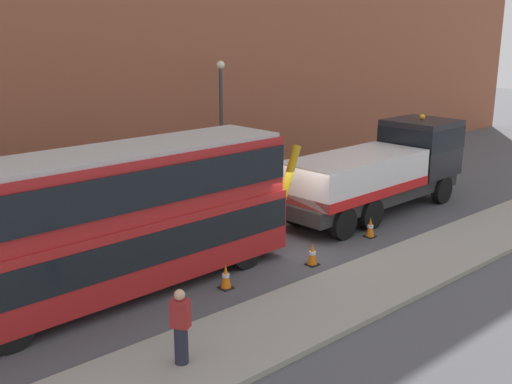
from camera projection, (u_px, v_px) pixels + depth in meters
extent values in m
plane|color=#4C4C51|center=(282.00, 244.00, 20.59)|extent=(120.00, 120.00, 0.00)
cube|color=gray|center=(382.00, 279.00, 17.55)|extent=(60.00, 2.80, 0.15)
cube|color=#935138|center=(138.00, 7.00, 24.74)|extent=(60.00, 1.20, 16.00)
cube|color=#2D2D2D|center=(374.00, 192.00, 23.87)|extent=(9.06, 2.49, 0.55)
cube|color=black|center=(420.00, 147.00, 25.63)|extent=(2.68, 2.68, 2.30)
cube|color=black|center=(421.00, 136.00, 25.51)|extent=(2.71, 2.71, 0.90)
cube|color=silver|center=(355.00, 174.00, 22.76)|extent=(6.18, 2.79, 1.40)
cube|color=red|center=(354.00, 187.00, 22.89)|extent=(6.18, 2.84, 0.36)
cylinder|color=#B79914|center=(287.00, 183.00, 20.21)|extent=(1.24, 0.32, 2.52)
sphere|color=orange|center=(422.00, 117.00, 25.29)|extent=(0.24, 0.24, 0.24)
cylinder|color=black|center=(397.00, 180.00, 26.91)|extent=(1.17, 0.38, 1.16)
cylinder|color=black|center=(442.00, 190.00, 25.36)|extent=(1.17, 0.38, 1.16)
cylinder|color=black|center=(324.00, 202.00, 23.59)|extent=(1.17, 0.38, 1.16)
cylinder|color=black|center=(371.00, 214.00, 22.04)|extent=(1.17, 0.38, 1.16)
cylinder|color=black|center=(296.00, 210.00, 22.53)|extent=(1.17, 0.38, 1.16)
cylinder|color=black|center=(343.00, 223.00, 20.98)|extent=(1.17, 0.38, 1.16)
cube|color=#AD1E1E|center=(113.00, 251.00, 16.39)|extent=(11.07, 2.84, 1.90)
cube|color=#AD1E1E|center=(109.00, 187.00, 15.92)|extent=(10.85, 2.73, 1.70)
cube|color=black|center=(112.00, 242.00, 16.32)|extent=(10.96, 2.89, 0.90)
cube|color=black|center=(108.00, 183.00, 15.89)|extent=(10.74, 2.88, 1.00)
cube|color=#B2B2B2|center=(106.00, 153.00, 15.68)|extent=(10.63, 2.63, 0.12)
cube|color=yellow|center=(259.00, 174.00, 19.73)|extent=(0.11, 1.50, 0.44)
cylinder|color=black|center=(201.00, 235.00, 19.94)|extent=(1.05, 0.33, 1.04)
cylinder|color=black|center=(245.00, 252.00, 18.42)|extent=(1.05, 0.33, 1.04)
cylinder|color=black|center=(11.00, 330.00, 13.64)|extent=(1.05, 0.33, 1.04)
cylinder|color=#232333|center=(181.00, 345.00, 12.90)|extent=(0.41, 0.41, 0.85)
cube|color=maroon|center=(180.00, 314.00, 12.70)|extent=(0.43, 0.48, 0.62)
sphere|color=tan|center=(180.00, 295.00, 12.59)|extent=(0.24, 0.24, 0.24)
cone|color=orange|center=(226.00, 277.00, 17.00)|extent=(0.32, 0.32, 0.72)
cylinder|color=white|center=(226.00, 275.00, 16.99)|extent=(0.21, 0.21, 0.10)
cube|color=black|center=(226.00, 288.00, 17.09)|extent=(0.36, 0.36, 0.04)
cone|color=orange|center=(312.00, 254.00, 18.70)|extent=(0.32, 0.32, 0.72)
cylinder|color=white|center=(312.00, 253.00, 18.69)|extent=(0.21, 0.21, 0.10)
cube|color=black|center=(312.00, 264.00, 18.79)|extent=(0.36, 0.36, 0.04)
cone|color=orange|center=(370.00, 227.00, 21.24)|extent=(0.32, 0.32, 0.72)
cylinder|color=white|center=(370.00, 226.00, 21.23)|extent=(0.21, 0.21, 0.10)
cube|color=black|center=(370.00, 236.00, 21.32)|extent=(0.36, 0.36, 0.04)
cylinder|color=#38383D|center=(222.00, 133.00, 26.16)|extent=(0.16, 0.16, 5.50)
sphere|color=#EAE5C6|center=(220.00, 65.00, 25.40)|extent=(0.36, 0.36, 0.36)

